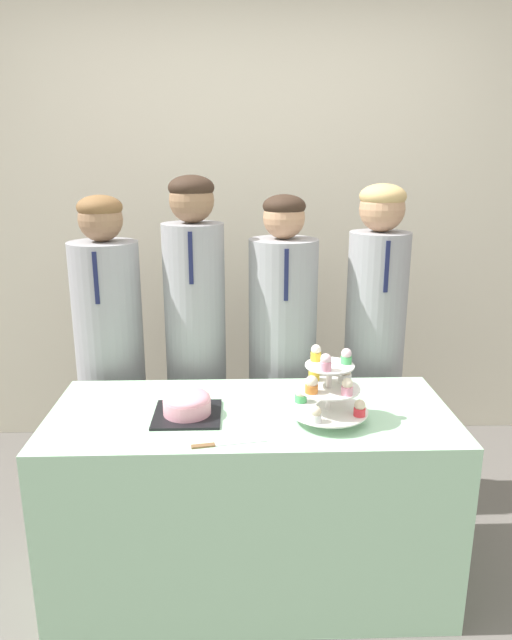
{
  "coord_description": "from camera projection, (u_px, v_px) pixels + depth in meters",
  "views": [
    {
      "loc": [
        -0.04,
        -1.62,
        1.63
      ],
      "look_at": [
        0.02,
        0.35,
        1.08
      ],
      "focal_mm": 32.0,
      "sensor_mm": 36.0,
      "label": 1
    }
  ],
  "objects": [
    {
      "name": "wall_back",
      "position": [
        245.0,
        212.0,
        3.25
      ],
      "size": [
        9.0,
        0.06,
        2.7
      ],
      "color": "beige",
      "rests_on": "ground_plane"
    },
    {
      "name": "table",
      "position": [
        251.0,
        498.0,
        2.21
      ],
      "size": [
        1.49,
        0.64,
        0.74
      ],
      "color": "#A8DBB2",
      "rests_on": "ground_plane"
    },
    {
      "name": "round_cake",
      "position": [
        187.0,
        404.0,
        2.06
      ],
      "size": [
        0.24,
        0.24,
        0.1
      ],
      "color": "black",
      "rests_on": "table"
    },
    {
      "name": "cake_knife",
      "position": [
        217.0,
        445.0,
        1.86
      ],
      "size": [
        0.26,
        0.06,
        0.01
      ],
      "rotation": [
        0.0,
        0.0,
        0.18
      ],
      "color": "silver",
      "rests_on": "table"
    },
    {
      "name": "cupcake_stand",
      "position": [
        329.0,
        388.0,
        2.0
      ],
      "size": [
        0.28,
        0.28,
        0.27
      ],
      "color": "silver",
      "rests_on": "table"
    },
    {
      "name": "student_0",
      "position": [
        111.0,
        368.0,
        2.63
      ],
      "size": [
        0.31,
        0.31,
        1.49
      ],
      "color": "#939399",
      "rests_on": "ground_plane"
    },
    {
      "name": "student_1",
      "position": [
        196.0,
        355.0,
        2.63
      ],
      "size": [
        0.27,
        0.28,
        1.57
      ],
      "color": "#939399",
      "rests_on": "ground_plane"
    },
    {
      "name": "student_2",
      "position": [
        282.0,
        367.0,
        2.65
      ],
      "size": [
        0.31,
        0.31,
        1.49
      ],
      "color": "#939399",
      "rests_on": "ground_plane"
    },
    {
      "name": "student_3",
      "position": [
        373.0,
        356.0,
        2.65
      ],
      "size": [
        0.27,
        0.28,
        1.54
      ],
      "color": "#939399",
      "rests_on": "ground_plane"
    }
  ]
}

